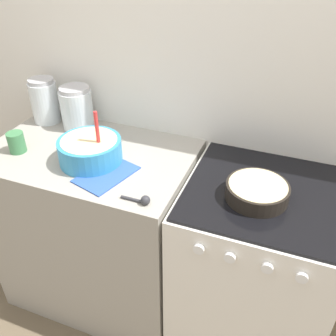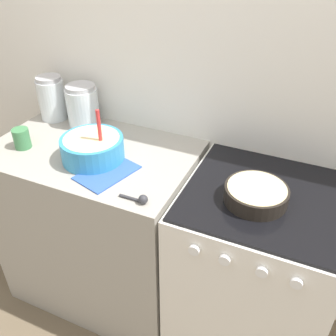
{
  "view_description": "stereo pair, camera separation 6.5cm",
  "coord_description": "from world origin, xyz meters",
  "px_view_note": "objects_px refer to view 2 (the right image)",
  "views": [
    {
      "loc": [
        0.39,
        -0.91,
        1.82
      ],
      "look_at": [
        -0.06,
        0.24,
        0.99
      ],
      "focal_mm": 40.0,
      "sensor_mm": 36.0,
      "label": 1
    },
    {
      "loc": [
        0.45,
        -0.88,
        1.82
      ],
      "look_at": [
        -0.06,
        0.24,
        0.99
      ],
      "focal_mm": 40.0,
      "sensor_mm": 36.0,
      "label": 2
    }
  ],
  "objects_px": {
    "stove": "(251,276)",
    "storage_jar_middle": "(83,108)",
    "tin_can": "(22,138)",
    "mixing_bowl": "(92,147)",
    "storage_jar_left": "(52,101)",
    "baking_pan": "(256,194)"
  },
  "relations": [
    {
      "from": "storage_jar_middle",
      "to": "stove",
      "type": "bearing_deg",
      "value": -11.79
    },
    {
      "from": "stove",
      "to": "storage_jar_middle",
      "type": "bearing_deg",
      "value": 168.21
    },
    {
      "from": "stove",
      "to": "tin_can",
      "type": "height_order",
      "value": "tin_can"
    },
    {
      "from": "storage_jar_left",
      "to": "mixing_bowl",
      "type": "bearing_deg",
      "value": -32.04
    },
    {
      "from": "baking_pan",
      "to": "tin_can",
      "type": "relative_size",
      "value": 2.53
    },
    {
      "from": "stove",
      "to": "storage_jar_left",
      "type": "xyz_separation_m",
      "value": [
        -1.16,
        0.2,
        0.56
      ]
    },
    {
      "from": "mixing_bowl",
      "to": "tin_can",
      "type": "distance_m",
      "value": 0.35
    },
    {
      "from": "stove",
      "to": "storage_jar_middle",
      "type": "xyz_separation_m",
      "value": [
        -0.97,
        0.2,
        0.56
      ]
    },
    {
      "from": "stove",
      "to": "storage_jar_middle",
      "type": "relative_size",
      "value": 4.45
    },
    {
      "from": "storage_jar_left",
      "to": "tin_can",
      "type": "height_order",
      "value": "storage_jar_left"
    },
    {
      "from": "stove",
      "to": "storage_jar_left",
      "type": "height_order",
      "value": "storage_jar_left"
    },
    {
      "from": "storage_jar_left",
      "to": "storage_jar_middle",
      "type": "height_order",
      "value": "storage_jar_left"
    },
    {
      "from": "mixing_bowl",
      "to": "storage_jar_left",
      "type": "bearing_deg",
      "value": 147.96
    },
    {
      "from": "storage_jar_left",
      "to": "storage_jar_middle",
      "type": "xyz_separation_m",
      "value": [
        0.19,
        0.0,
        -0.01
      ]
    },
    {
      "from": "mixing_bowl",
      "to": "baking_pan",
      "type": "relative_size",
      "value": 1.15
    },
    {
      "from": "storage_jar_left",
      "to": "baking_pan",
      "type": "bearing_deg",
      "value": -12.94
    },
    {
      "from": "stove",
      "to": "mixing_bowl",
      "type": "relative_size",
      "value": 3.46
    },
    {
      "from": "stove",
      "to": "baking_pan",
      "type": "relative_size",
      "value": 3.96
    },
    {
      "from": "stove",
      "to": "tin_can",
      "type": "xyz_separation_m",
      "value": [
        -1.1,
        -0.1,
        0.51
      ]
    },
    {
      "from": "storage_jar_middle",
      "to": "tin_can",
      "type": "bearing_deg",
      "value": -112.64
    },
    {
      "from": "mixing_bowl",
      "to": "stove",
      "type": "bearing_deg",
      "value": 4.26
    },
    {
      "from": "stove",
      "to": "mixing_bowl",
      "type": "bearing_deg",
      "value": -175.74
    }
  ]
}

